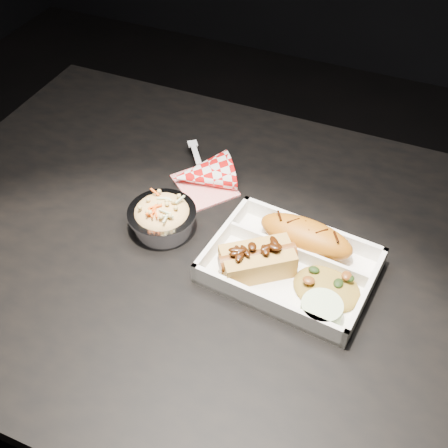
{
  "coord_description": "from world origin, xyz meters",
  "views": [
    {
      "loc": [
        0.22,
        -0.57,
        1.43
      ],
      "look_at": [
        -0.03,
        -0.01,
        0.81
      ],
      "focal_mm": 45.0,
      "sensor_mm": 36.0,
      "label": 1
    }
  ],
  "objects": [
    {
      "name": "cupcake_liner",
      "position": [
        0.15,
        -0.08,
        0.77
      ],
      "size": [
        0.06,
        0.06,
        0.03
      ],
      "primitive_type": "cylinder",
      "color": "beige",
      "rests_on": "food_tray"
    },
    {
      "name": "fried_rice_mound",
      "position": [
        0.15,
        -0.03,
        0.77
      ],
      "size": [
        0.11,
        0.1,
        0.03
      ],
      "primitive_type": "ellipsoid",
      "rotation": [
        0.0,
        0.0,
        -0.1
      ],
      "color": "olive",
      "rests_on": "food_tray"
    },
    {
      "name": "fried_pastry",
      "position": [
        0.09,
        0.04,
        0.78
      ],
      "size": [
        0.16,
        0.08,
        0.05
      ],
      "primitive_type": "ellipsoid",
      "rotation": [
        0.0,
        0.0,
        -0.1
      ],
      "color": "#B26211",
      "rests_on": "food_tray"
    },
    {
      "name": "food_tray",
      "position": [
        0.09,
        -0.01,
        0.76
      ],
      "size": [
        0.27,
        0.2,
        0.04
      ],
      "rotation": [
        0.0,
        0.0,
        -0.1
      ],
      "color": "white",
      "rests_on": "dining_table"
    },
    {
      "name": "dining_table",
      "position": [
        0.0,
        0.0,
        0.66
      ],
      "size": [
        1.2,
        0.8,
        0.75
      ],
      "color": "black",
      "rests_on": "ground"
    },
    {
      "name": "napkin_fork",
      "position": [
        -0.13,
        0.13,
        0.77
      ],
      "size": [
        0.15,
        0.16,
        0.1
      ],
      "rotation": [
        0.0,
        0.0,
        -0.94
      ],
      "color": "red",
      "rests_on": "dining_table"
    },
    {
      "name": "foil_coleslaw_cup",
      "position": [
        -0.14,
        -0.0,
        0.78
      ],
      "size": [
        0.11,
        0.11,
        0.06
      ],
      "color": "silver",
      "rests_on": "dining_table"
    },
    {
      "name": "hotdog",
      "position": [
        0.04,
        -0.03,
        0.78
      ],
      "size": [
        0.12,
        0.11,
        0.06
      ],
      "rotation": [
        0.0,
        0.0,
        0.65
      ],
      "color": "#BE8F41",
      "rests_on": "food_tray"
    }
  ]
}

